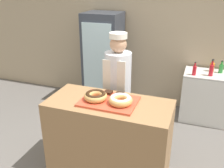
{
  "coord_description": "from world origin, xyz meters",
  "views": [
    {
      "loc": [
        0.87,
        -2.3,
        2.22
      ],
      "look_at": [
        0.0,
        0.1,
        1.15
      ],
      "focal_mm": 40.0,
      "sensor_mm": 36.0,
      "label": 1
    }
  ],
  "objects": [
    {
      "name": "chest_freezer",
      "position": [
        1.12,
        1.79,
        0.42
      ],
      "size": [
        0.88,
        0.57,
        0.83
      ],
      "color": "silver",
      "rests_on": "ground_plane"
    },
    {
      "name": "beverage_fridge",
      "position": [
        -0.78,
        1.78,
        0.86
      ],
      "size": [
        0.64,
        0.59,
        1.71
      ],
      "color": "#333842",
      "rests_on": "ground_plane"
    },
    {
      "name": "bottle_red_b",
      "position": [
        0.83,
        1.61,
        0.91
      ],
      "size": [
        0.06,
        0.06,
        0.21
      ],
      "color": "red",
      "rests_on": "chest_freezer"
    },
    {
      "name": "display_counter",
      "position": [
        0.0,
        0.0,
        0.49
      ],
      "size": [
        1.39,
        0.64,
        0.97
      ],
      "color": "#997047",
      "rests_on": "ground_plane"
    },
    {
      "name": "wall_back",
      "position": [
        0.0,
        2.13,
        1.35
      ],
      "size": [
        8.0,
        0.06,
        2.7
      ],
      "color": "tan",
      "rests_on": "ground_plane"
    },
    {
      "name": "bottle_red",
      "position": [
        1.08,
        1.67,
        0.93
      ],
      "size": [
        0.06,
        0.06,
        0.25
      ],
      "color": "red",
      "rests_on": "chest_freezer"
    },
    {
      "name": "brownie_back_right",
      "position": [
        0.07,
        0.16,
        1.01
      ],
      "size": [
        0.09,
        0.09,
        0.03
      ],
      "color": "black",
      "rests_on": "serving_tray"
    },
    {
      "name": "bottle_orange",
      "position": [
        1.09,
        1.9,
        0.91
      ],
      "size": [
        0.07,
        0.07,
        0.2
      ],
      "color": "orange",
      "rests_on": "chest_freezer"
    },
    {
      "name": "serving_tray",
      "position": [
        0.0,
        0.0,
        0.98
      ],
      "size": [
        0.61,
        0.45,
        0.02
      ],
      "color": "#D84C33",
      "rests_on": "display_counter"
    },
    {
      "name": "donut_chocolate_glaze",
      "position": [
        -0.14,
        -0.03,
        1.04
      ],
      "size": [
        0.26,
        0.26,
        0.09
      ],
      "color": "tan",
      "rests_on": "serving_tray"
    },
    {
      "name": "bottle_green",
      "position": [
        1.23,
        1.87,
        0.91
      ],
      "size": [
        0.07,
        0.07,
        0.2
      ],
      "color": "#2D8C38",
      "rests_on": "chest_freezer"
    },
    {
      "name": "brownie_back_left",
      "position": [
        -0.07,
        0.16,
        1.01
      ],
      "size": [
        0.09,
        0.09,
        0.03
      ],
      "color": "black",
      "rests_on": "serving_tray"
    },
    {
      "name": "baker_person",
      "position": [
        -0.09,
        0.58,
        0.86
      ],
      "size": [
        0.35,
        0.35,
        1.63
      ],
      "color": "#4C4C51",
      "rests_on": "ground_plane"
    },
    {
      "name": "donut_light_glaze",
      "position": [
        0.14,
        -0.03,
        1.04
      ],
      "size": [
        0.26,
        0.26,
        0.09
      ],
      "color": "tan",
      "rests_on": "serving_tray"
    }
  ]
}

